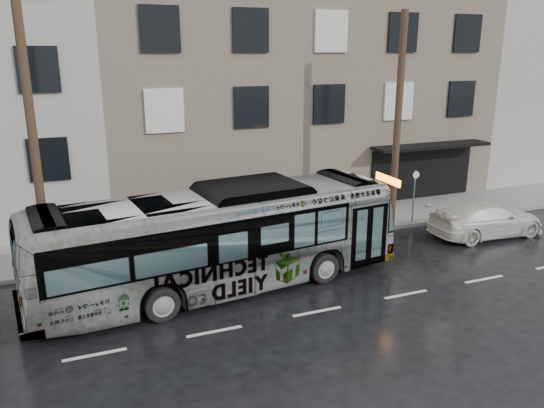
{
  "coord_description": "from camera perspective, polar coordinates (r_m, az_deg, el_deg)",
  "views": [
    {
      "loc": [
        -6.58,
        -15.42,
        7.57
      ],
      "look_at": [
        0.52,
        2.5,
        1.98
      ],
      "focal_mm": 35.0,
      "sensor_mm": 36.0,
      "label": 1
    }
  ],
  "objects": [
    {
      "name": "utility_pole_rear",
      "position": [
        18.97,
        -24.25,
        5.88
      ],
      "size": [
        0.3,
        0.3,
        9.0
      ],
      "primitive_type": "cylinder",
      "color": "#4B3625",
      "rests_on": "sidewalk"
    },
    {
      "name": "white_sedan",
      "position": [
        24.16,
        22.02,
        -1.5
      ],
      "size": [
        5.12,
        2.22,
        1.47
      ],
      "primitive_type": "imported",
      "rotation": [
        0.0,
        0.0,
        1.54
      ],
      "color": "silver",
      "rests_on": "ground"
    },
    {
      "name": "building_taupe",
      "position": [
        30.48,
        0.78,
        12.27
      ],
      "size": [
        20.0,
        12.0,
        11.0
      ],
      "primitive_type": "cube",
      "color": "gray",
      "rests_on": "ground"
    },
    {
      "name": "utility_pole_front",
      "position": [
        23.02,
        13.36,
        8.45
      ],
      "size": [
        0.3,
        0.3,
        9.0
      ],
      "primitive_type": "cylinder",
      "color": "#4B3625",
      "rests_on": "sidewalk"
    },
    {
      "name": "building_filler",
      "position": [
        41.57,
        26.42,
        12.37
      ],
      "size": [
        18.0,
        12.0,
        12.0
      ],
      "primitive_type": "cube",
      "color": "#A8A59E",
      "rests_on": "ground"
    },
    {
      "name": "sidewalk",
      "position": [
        22.64,
        -3.47,
        -3.2
      ],
      "size": [
        90.0,
        3.6,
        0.15
      ],
      "primitive_type": "cube",
      "color": "gray",
      "rests_on": "ground"
    },
    {
      "name": "ground",
      "position": [
        18.4,
        1.38,
        -8.14
      ],
      "size": [
        120.0,
        120.0,
        0.0
      ],
      "primitive_type": "plane",
      "color": "black",
      "rests_on": "ground"
    },
    {
      "name": "bus",
      "position": [
        17.23,
        -5.66,
        -3.8
      ],
      "size": [
        12.53,
        4.3,
        3.42
      ],
      "primitive_type": "imported",
      "rotation": [
        0.0,
        0.0,
        1.69
      ],
      "color": "#B2B2B2",
      "rests_on": "ground"
    },
    {
      "name": "sign_post",
      "position": [
        24.3,
        15.0,
        0.77
      ],
      "size": [
        0.06,
        0.06,
        2.4
      ],
      "primitive_type": "cylinder",
      "color": "slate",
      "rests_on": "sidewalk"
    }
  ]
}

